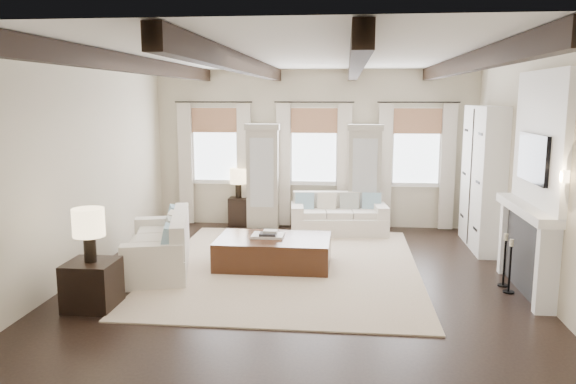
# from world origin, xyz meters

# --- Properties ---
(ground) EXTENTS (7.50, 7.50, 0.00)m
(ground) POSITION_xyz_m (0.00, 0.00, 0.00)
(ground) COLOR black
(ground) RESTS_ON ground
(room_shell) EXTENTS (6.54, 7.54, 3.22)m
(room_shell) POSITION_xyz_m (0.75, 0.90, 1.89)
(room_shell) COLOR beige
(room_shell) RESTS_ON ground
(area_rug) EXTENTS (4.03, 4.87, 0.02)m
(area_rug) POSITION_xyz_m (-0.23, 0.77, 0.01)
(area_rug) COLOR beige
(area_rug) RESTS_ON ground
(sofa_back) EXTENTS (1.93, 1.03, 0.79)m
(sofa_back) POSITION_xyz_m (0.52, 3.11, 0.32)
(sofa_back) COLOR white
(sofa_back) RESTS_ON ground
(sofa_left) EXTENTS (1.38, 2.18, 0.87)m
(sofa_left) POSITION_xyz_m (-2.17, 0.47, 0.35)
(sofa_left) COLOR white
(sofa_left) RESTS_ON ground
(ottoman) EXTENTS (1.78, 1.12, 0.46)m
(ottoman) POSITION_xyz_m (-0.46, 0.80, 0.23)
(ottoman) COLOR black
(ottoman) RESTS_ON ground
(tray) EXTENTS (0.50, 0.38, 0.04)m
(tray) POSITION_xyz_m (-0.56, 0.86, 0.48)
(tray) COLOR white
(tray) RESTS_ON ottoman
(book_lower) EXTENTS (0.26, 0.20, 0.04)m
(book_lower) POSITION_xyz_m (-0.55, 0.78, 0.52)
(book_lower) COLOR #262628
(book_lower) RESTS_ON tray
(book_upper) EXTENTS (0.22, 0.17, 0.03)m
(book_upper) POSITION_xyz_m (-0.52, 0.85, 0.56)
(book_upper) COLOR beige
(book_upper) RESTS_ON book_lower
(side_table_front) EXTENTS (0.61, 0.61, 0.61)m
(side_table_front) POSITION_xyz_m (-2.53, -1.19, 0.30)
(side_table_front) COLOR black
(side_table_front) RESTS_ON ground
(lamp_front) EXTENTS (0.40, 0.40, 0.68)m
(lamp_front) POSITION_xyz_m (-2.53, -1.19, 1.07)
(lamp_front) COLOR black
(lamp_front) RESTS_ON side_table_front
(side_table_back) EXTENTS (0.39, 0.39, 0.59)m
(side_table_back) POSITION_xyz_m (-1.55, 3.60, 0.29)
(side_table_back) COLOR black
(side_table_back) RESTS_ON ground
(lamp_back) EXTENTS (0.35, 0.35, 0.61)m
(lamp_back) POSITION_xyz_m (-1.55, 3.60, 1.00)
(lamp_back) COLOR black
(lamp_back) RESTS_ON side_table_back
(candlestick_near) EXTENTS (0.15, 0.15, 0.75)m
(candlestick_near) POSITION_xyz_m (2.90, -0.08, 0.31)
(candlestick_near) COLOR black
(candlestick_near) RESTS_ON ground
(candlestick_far) EXTENTS (0.15, 0.15, 0.76)m
(candlestick_far) POSITION_xyz_m (2.90, 0.20, 0.32)
(candlestick_far) COLOR black
(candlestick_far) RESTS_ON ground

